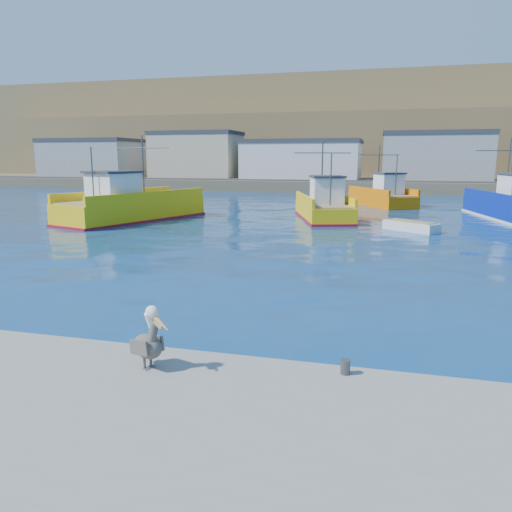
% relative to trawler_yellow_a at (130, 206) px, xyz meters
% --- Properties ---
extents(ground, '(260.00, 260.00, 0.00)m').
position_rel_trawler_yellow_a_xyz_m(ground, '(15.95, -22.24, -1.11)').
color(ground, navy).
rests_on(ground, ground).
extents(dock_bollards, '(36.20, 0.20, 0.30)m').
position_rel_trawler_yellow_a_xyz_m(dock_bollards, '(16.55, -25.64, -0.46)').
color(dock_bollards, '#4C4C4C').
rests_on(dock_bollards, dock).
extents(far_shore, '(200.00, 81.00, 24.00)m').
position_rel_trawler_yellow_a_xyz_m(far_shore, '(15.95, 86.96, 7.87)').
color(far_shore, brown).
rests_on(far_shore, ground).
extents(trawler_yellow_a, '(8.06, 13.31, 6.68)m').
position_rel_trawler_yellow_a_xyz_m(trawler_yellow_a, '(0.00, 0.00, 0.00)').
color(trawler_yellow_a, yellow).
rests_on(trawler_yellow_a, ground).
extents(trawler_yellow_b, '(6.11, 10.27, 6.31)m').
position_rel_trawler_yellow_a_xyz_m(trawler_yellow_b, '(14.61, 4.71, -0.15)').
color(trawler_yellow_b, yellow).
rests_on(trawler_yellow_b, ground).
extents(trawler_blue, '(6.04, 11.84, 6.51)m').
position_rel_trawler_yellow_a_xyz_m(trawler_blue, '(29.32, 9.23, -0.07)').
color(trawler_blue, '#061F9B').
rests_on(trawler_blue, ground).
extents(boat_orange, '(7.29, 9.37, 6.16)m').
position_rel_trawler_yellow_a_xyz_m(boat_orange, '(19.02, 17.65, -0.05)').
color(boat_orange, orange).
rests_on(boat_orange, ground).
extents(skiff_left, '(3.82, 2.23, 0.79)m').
position_rel_trawler_yellow_a_xyz_m(skiff_left, '(-2.58, -2.40, -0.86)').
color(skiff_left, silver).
rests_on(skiff_left, ground).
extents(skiff_mid, '(3.79, 3.40, 0.82)m').
position_rel_trawler_yellow_a_xyz_m(skiff_mid, '(21.15, -0.39, -0.85)').
color(skiff_mid, silver).
rests_on(skiff_mid, ground).
extents(pelican, '(1.09, 0.72, 1.39)m').
position_rel_trawler_yellow_a_xyz_m(pelican, '(14.97, -26.41, -0.02)').
color(pelican, '#595451').
rests_on(pelican, dock).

